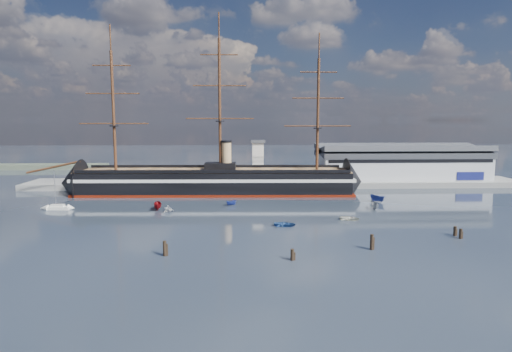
{
  "coord_description": "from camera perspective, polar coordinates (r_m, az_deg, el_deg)",
  "views": [
    {
      "loc": [
        -4.09,
        -80.08,
        24.03
      ],
      "look_at": [
        0.75,
        35.0,
        9.0
      ],
      "focal_mm": 30.0,
      "sensor_mm": 36.0,
      "label": 1
    }
  ],
  "objects": [
    {
      "name": "piling_near_right",
      "position": [
        83.95,
        15.14,
        -9.46
      ],
      "size": [
        0.64,
        0.64,
        3.65
      ],
      "primitive_type": "cylinder",
      "color": "black",
      "rests_on": "ground"
    },
    {
      "name": "motorboat_e",
      "position": [
        106.59,
        12.4,
        -5.77
      ],
      "size": [
        2.34,
        3.23,
        1.4
      ],
      "primitive_type": "imported",
      "rotation": [
        0.0,
        0.0,
        1.14
      ],
      "color": "silver",
      "rests_on": "ground"
    },
    {
      "name": "motorboat_f",
      "position": [
        132.19,
        15.88,
        -3.33
      ],
      "size": [
        6.68,
        5.1,
        2.54
      ],
      "primitive_type": "imported",
      "rotation": [
        0.0,
        0.0,
        0.5
      ],
      "color": "navy",
      "rests_on": "ground"
    },
    {
      "name": "motorboat_a",
      "position": [
        119.04,
        -12.94,
        -4.4
      ],
      "size": [
        6.5,
        3.16,
        2.5
      ],
      "primitive_type": "imported",
      "rotation": [
        0.0,
        0.0,
        0.14
      ],
      "color": "maroon",
      "rests_on": "ground"
    },
    {
      "name": "sailboat",
      "position": [
        127.83,
        -24.92,
        -3.8
      ],
      "size": [
        6.71,
        2.59,
        10.48
      ],
      "rotation": [
        0.0,
        0.0,
        -0.1
      ],
      "color": "silver",
      "rests_on": "ground"
    },
    {
      "name": "piling_near_mid",
      "position": [
        75.56,
        4.86,
        -11.13
      ],
      "size": [
        0.64,
        0.64,
        2.71
      ],
      "primitive_type": "cylinder",
      "color": "black",
      "rests_on": "ground"
    },
    {
      "name": "motorboat_b",
      "position": [
        98.48,
        3.87,
        -6.7
      ],
      "size": [
        1.88,
        3.33,
        1.46
      ],
      "primitive_type": "imported",
      "rotation": [
        0.0,
        0.0,
        1.36
      ],
      "color": "#264988",
      "rests_on": "ground"
    },
    {
      "name": "piling_extra",
      "position": [
        97.72,
        25.58,
        -7.54
      ],
      "size": [
        0.64,
        0.64,
        2.77
      ],
      "primitive_type": "cylinder",
      "color": "black",
      "rests_on": "ground"
    },
    {
      "name": "warehouse",
      "position": [
        172.44,
        18.72,
        1.7
      ],
      "size": [
        63.0,
        21.0,
        11.6
      ],
      "color": "#B7BABC",
      "rests_on": "ground"
    },
    {
      "name": "quay_tower",
      "position": [
        153.9,
        0.24,
        2.11
      ],
      "size": [
        5.0,
        5.0,
        15.0
      ],
      "color": "silver",
      "rests_on": "ground"
    },
    {
      "name": "motorboat_c",
      "position": [
        120.82,
        15.56,
        -4.31
      ],
      "size": [
        5.96,
        2.95,
        2.28
      ],
      "primitive_type": "imported",
      "rotation": [
        0.0,
        0.0,
        -0.16
      ],
      "color": "gray",
      "rests_on": "ground"
    },
    {
      "name": "ground",
      "position": [
        122.52,
        -0.45,
        -3.88
      ],
      "size": [
        600.0,
        600.0,
        0.0
      ],
      "primitive_type": "plane",
      "color": "black",
      "rests_on": "ground"
    },
    {
      "name": "motorboat_g",
      "position": [
        122.23,
        -3.29,
        -3.92
      ],
      "size": [
        3.93,
        4.17,
        1.68
      ],
      "primitive_type": "imported",
      "rotation": [
        0.0,
        0.0,
        -0.85
      ],
      "color": "navy",
      "rests_on": "ground"
    },
    {
      "name": "motorboat_d",
      "position": [
        115.69,
        -11.61,
        -4.71
      ],
      "size": [
        5.59,
        5.42,
        1.99
      ],
      "primitive_type": "imported",
      "rotation": [
        0.0,
        0.0,
        0.75
      ],
      "color": "white",
      "rests_on": "ground"
    },
    {
      "name": "piling_near_left",
      "position": [
        79.3,
        -12.05,
        -10.37
      ],
      "size": [
        0.64,
        0.64,
        3.47
      ],
      "primitive_type": "cylinder",
      "color": "black",
      "rests_on": "ground"
    },
    {
      "name": "warship",
      "position": [
        141.82,
        -6.25,
        -0.71
      ],
      "size": [
        113.14,
        19.18,
        53.94
      ],
      "rotation": [
        0.0,
        0.0,
        -0.03
      ],
      "color": "black",
      "rests_on": "ground"
    },
    {
      "name": "piling_far_right",
      "position": [
        99.59,
        24.96,
        -7.24
      ],
      "size": [
        0.64,
        0.64,
        2.74
      ],
      "primitive_type": "cylinder",
      "color": "black",
      "rests_on": "ground"
    },
    {
      "name": "quay",
      "position": [
        158.54,
        2.72,
        -1.29
      ],
      "size": [
        180.0,
        18.0,
        2.0
      ],
      "primitive_type": "cube",
      "color": "slate",
      "rests_on": "ground"
    }
  ]
}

